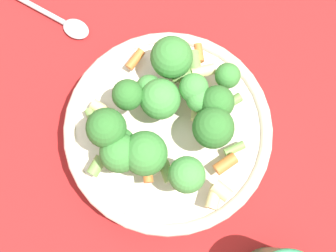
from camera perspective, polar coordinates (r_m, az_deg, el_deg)
ground_plane at (r=0.58m, az=0.00°, el=-1.49°), size 3.00×3.00×0.00m
bowl at (r=0.55m, az=0.00°, el=-0.84°), size 0.24×0.24×0.05m
pasta_salad at (r=0.49m, az=-0.33°, el=1.23°), size 0.18×0.18×0.08m
spoon at (r=0.64m, az=-13.30°, el=12.58°), size 0.15×0.03×0.01m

